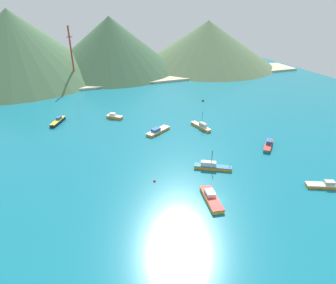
% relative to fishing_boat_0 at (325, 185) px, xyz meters
% --- Properties ---
extents(ground, '(260.00, 280.00, 0.50)m').
position_rel_fishing_boat_0_xyz_m(ground, '(-30.15, 34.88, -0.90)').
color(ground, '#146B7F').
extents(fishing_boat_0, '(9.79, 6.03, 1.95)m').
position_rel_fishing_boat_0_xyz_m(fishing_boat_0, '(0.00, 0.00, 0.00)').
color(fishing_boat_0, orange).
rests_on(fishing_boat_0, ground).
extents(fishing_boat_1, '(6.56, 9.94, 2.68)m').
position_rel_fishing_boat_0_xyz_m(fishing_boat_1, '(-66.89, 72.37, 0.16)').
color(fishing_boat_1, '#232328').
rests_on(fishing_boat_1, ground).
extents(fishing_boat_2, '(4.17, 10.79, 7.01)m').
position_rel_fishing_boat_0_xyz_m(fishing_boat_2, '(-14.23, 47.58, 0.23)').
color(fishing_boat_2, orange).
rests_on(fishing_boat_2, ground).
extents(fishing_boat_3, '(8.27, 8.49, 2.33)m').
position_rel_fishing_boat_0_xyz_m(fishing_boat_3, '(0.47, 25.16, 0.17)').
color(fishing_boat_3, '#198466').
rests_on(fishing_boat_3, ground).
extents(fishing_boat_4, '(10.84, 8.18, 2.10)m').
position_rel_fishing_boat_0_xyz_m(fishing_boat_4, '(-31.55, 49.49, 0.08)').
color(fishing_boat_4, orange).
rests_on(fishing_boat_4, ground).
extents(fishing_boat_5, '(4.62, 11.01, 2.03)m').
position_rel_fishing_boat_0_xyz_m(fishing_boat_5, '(-31.77, 5.35, 0.05)').
color(fishing_boat_5, gold).
rests_on(fishing_boat_5, ground).
extents(fishing_boat_6, '(6.80, 6.26, 2.26)m').
position_rel_fishing_boat_0_xyz_m(fishing_boat_6, '(-44.28, 69.72, 0.17)').
color(fishing_boat_6, orange).
rests_on(fishing_boat_6, ground).
extents(fishing_boat_7, '(10.84, 7.40, 6.14)m').
position_rel_fishing_boat_0_xyz_m(fishing_boat_7, '(-24.54, 19.05, 0.22)').
color(fishing_boat_7, orange).
rests_on(fishing_boat_7, ground).
extents(buoy_0, '(0.76, 0.76, 0.76)m').
position_rel_fishing_boat_0_xyz_m(buoy_0, '(-42.72, 18.43, -0.52)').
color(buoy_0, red).
rests_on(buoy_0, ground).
extents(buoy_1, '(1.09, 1.09, 1.09)m').
position_rel_fishing_boat_0_xyz_m(buoy_1, '(1.27, 77.64, -0.46)').
color(buoy_1, '#232328').
rests_on(buoy_1, ground).
extents(beach_strip, '(247.00, 21.96, 1.20)m').
position_rel_fishing_boat_0_xyz_m(beach_strip, '(-30.15, 127.67, -0.05)').
color(beach_strip, '#C6B793').
rests_on(beach_strip, ground).
extents(hill_west, '(104.65, 104.65, 40.73)m').
position_rel_fishing_boat_0_xyz_m(hill_west, '(-86.80, 156.20, 19.71)').
color(hill_west, '#476B47').
rests_on(hill_west, ground).
extents(hill_central, '(90.81, 90.81, 35.41)m').
position_rel_fishing_boat_0_xyz_m(hill_central, '(-28.51, 158.35, 17.05)').
color(hill_central, '#3D6042').
rests_on(hill_central, ground).
extents(hill_east, '(98.91, 98.91, 31.53)m').
position_rel_fishing_boat_0_xyz_m(hill_east, '(41.25, 153.65, 15.12)').
color(hill_east, '#56704C').
rests_on(hill_east, ground).
extents(radio_tower, '(3.27, 2.61, 32.65)m').
position_rel_fishing_boat_0_xyz_m(radio_tower, '(-55.58, 129.34, 16.00)').
color(radio_tower, '#B7332D').
rests_on(radio_tower, ground).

